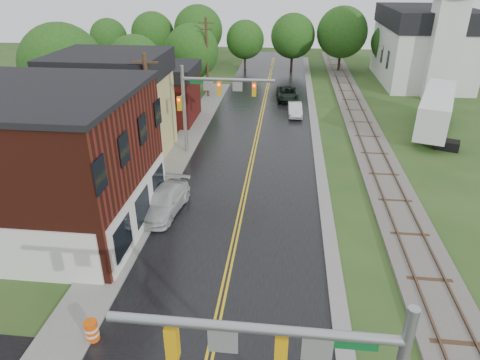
% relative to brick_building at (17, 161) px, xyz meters
% --- Properties ---
extents(main_road, '(10.00, 90.00, 0.02)m').
position_rel_brick_building_xyz_m(main_road, '(12.48, 15.00, -4.15)').
color(main_road, black).
rests_on(main_road, ground).
extents(curb_right, '(0.80, 70.00, 0.12)m').
position_rel_brick_building_xyz_m(curb_right, '(17.88, 20.00, -4.15)').
color(curb_right, gray).
rests_on(curb_right, ground).
extents(sidewalk_left, '(2.40, 50.00, 0.12)m').
position_rel_brick_building_xyz_m(sidewalk_left, '(6.28, 10.00, -4.15)').
color(sidewalk_left, gray).
rests_on(sidewalk_left, ground).
extents(brick_building, '(14.30, 10.30, 8.30)m').
position_rel_brick_building_xyz_m(brick_building, '(0.00, 0.00, 0.00)').
color(brick_building, '#49180F').
rests_on(brick_building, ground).
extents(yellow_house, '(8.00, 7.00, 6.40)m').
position_rel_brick_building_xyz_m(yellow_house, '(1.48, 11.00, -0.95)').
color(yellow_house, tan).
rests_on(yellow_house, ground).
extents(darkred_building, '(7.00, 6.00, 4.40)m').
position_rel_brick_building_xyz_m(darkred_building, '(2.48, 20.00, -1.95)').
color(darkred_building, '#3F0F0C').
rests_on(darkred_building, ground).
extents(church, '(10.40, 18.40, 20.00)m').
position_rel_brick_building_xyz_m(church, '(32.48, 38.74, 1.68)').
color(church, silver).
rests_on(church, ground).
extents(railroad, '(3.20, 80.00, 0.30)m').
position_rel_brick_building_xyz_m(railroad, '(22.48, 20.00, -4.05)').
color(railroad, '#59544C').
rests_on(railroad, ground).
extents(traffic_signal_far, '(7.34, 0.43, 7.20)m').
position_rel_brick_building_xyz_m(traffic_signal_far, '(9.01, 12.00, 0.82)').
color(traffic_signal_far, gray).
rests_on(traffic_signal_far, ground).
extents(utility_pole_b, '(1.80, 0.28, 9.00)m').
position_rel_brick_building_xyz_m(utility_pole_b, '(5.68, 7.00, 0.57)').
color(utility_pole_b, '#382616').
rests_on(utility_pole_b, ground).
extents(utility_pole_c, '(1.80, 0.28, 9.00)m').
position_rel_brick_building_xyz_m(utility_pole_c, '(5.68, 29.00, 0.57)').
color(utility_pole_c, '#382616').
rests_on(utility_pole_c, ground).
extents(tree_left_b, '(7.60, 7.60, 9.69)m').
position_rel_brick_building_xyz_m(tree_left_b, '(-5.36, 16.90, 1.57)').
color(tree_left_b, black).
rests_on(tree_left_b, ground).
extents(tree_left_c, '(6.00, 6.00, 7.65)m').
position_rel_brick_building_xyz_m(tree_left_c, '(-1.36, 24.90, 0.36)').
color(tree_left_c, black).
rests_on(tree_left_c, ground).
extents(tree_left_e, '(6.40, 6.40, 8.16)m').
position_rel_brick_building_xyz_m(tree_left_e, '(3.64, 30.90, 0.66)').
color(tree_left_e, black).
rests_on(tree_left_e, ground).
extents(suv_dark, '(2.71, 5.26, 1.42)m').
position_rel_brick_building_xyz_m(suv_dark, '(15.07, 28.88, -3.44)').
color(suv_dark, black).
rests_on(suv_dark, ground).
extents(sedan_silver, '(1.59, 4.05, 1.31)m').
position_rel_brick_building_xyz_m(sedan_silver, '(15.94, 22.95, -3.50)').
color(sedan_silver, silver).
rests_on(sedan_silver, ground).
extents(pickup_white, '(2.73, 5.38, 1.50)m').
position_rel_brick_building_xyz_m(pickup_white, '(7.68, 2.22, -3.40)').
color(pickup_white, silver).
rests_on(pickup_white, ground).
extents(semi_trailer, '(6.33, 11.86, 3.72)m').
position_rel_brick_building_xyz_m(semi_trailer, '(28.82, 19.37, -1.93)').
color(semi_trailer, black).
rests_on(semi_trailer, ground).
extents(construction_barrel, '(0.59, 0.59, 0.98)m').
position_rel_brick_building_xyz_m(construction_barrel, '(7.48, -8.31, -3.66)').
color(construction_barrel, '#E44F0A').
rests_on(construction_barrel, ground).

